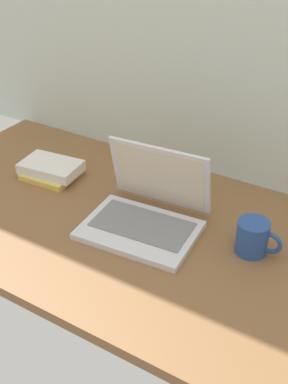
% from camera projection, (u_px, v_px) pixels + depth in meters
% --- Properties ---
extents(desk, '(1.60, 0.76, 0.03)m').
position_uv_depth(desk, '(144.00, 232.00, 1.35)').
color(desk, brown).
rests_on(desk, ground).
extents(laptop, '(0.33, 0.29, 0.21)m').
position_uv_depth(laptop, '(147.00, 211.00, 1.33)').
color(laptop, silver).
rests_on(laptop, desk).
extents(coffee_mug, '(0.12, 0.08, 0.09)m').
position_uv_depth(coffee_mug, '(253.00, 237.00, 1.23)').
color(coffee_mug, '#26478C').
rests_on(coffee_mug, desk).
extents(book_stack, '(0.20, 0.16, 0.05)m').
position_uv_depth(book_stack, '(51.00, 169.00, 1.57)').
color(book_stack, '#D8BF4C').
rests_on(book_stack, desk).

